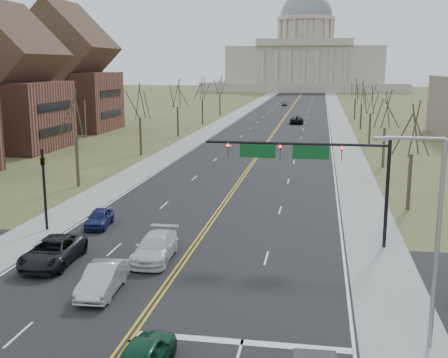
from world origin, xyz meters
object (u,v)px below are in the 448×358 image
at_px(car_sb_outer_lead, 53,251).
at_px(car_far_sb, 285,103).
at_px(street_light, 432,230).
at_px(car_sb_outer_second, 99,218).
at_px(car_far_nb, 297,120).
at_px(car_nb_inner_lead, 145,354).
at_px(signal_left, 44,180).
at_px(car_sb_inner_second, 155,247).
at_px(signal_mast, 310,160).
at_px(car_sb_inner_lead, 103,279).

bearing_deg(car_sb_outer_lead, car_far_sb, 85.47).
xyz_separation_m(street_light, car_far_sb, (-15.17, 142.61, -4.55)).
height_order(street_light, car_sb_outer_second, street_light).
distance_m(car_sb_outer_lead, car_far_nb, 86.44).
bearing_deg(car_sb_outer_lead, car_nb_inner_lead, -51.82).
relative_size(car_sb_outer_second, car_far_nb, 0.68).
xyz_separation_m(signal_left, car_sb_inner_second, (9.73, -4.85, -2.92)).
height_order(street_light, car_sb_outer_lead, street_light).
distance_m(signal_mast, signal_left, 19.06).
height_order(car_nb_inner_lead, car_sb_inner_lead, car_sb_inner_lead).
height_order(car_sb_inner_lead, car_sb_inner_second, car_sb_inner_second).
bearing_deg(car_sb_inner_lead, signal_left, 125.91).
distance_m(car_nb_inner_lead, car_far_nb, 96.57).
xyz_separation_m(car_sb_outer_lead, car_far_sb, (5.25, 135.80, -0.12)).
xyz_separation_m(car_sb_outer_lead, car_far_nb, (11.00, 85.74, 0.01)).
bearing_deg(car_sb_inner_second, signal_mast, 25.66).
bearing_deg(signal_left, car_sb_inner_second, -26.52).
height_order(signal_left, street_light, street_light).
relative_size(signal_left, street_light, 0.66).
bearing_deg(signal_left, street_light, -29.12).
bearing_deg(car_sb_outer_lead, signal_mast, 21.53).
height_order(car_sb_outer_lead, car_sb_inner_second, car_sb_outer_lead).
height_order(street_light, car_far_sb, street_light).
bearing_deg(car_sb_outer_lead, signal_left, 117.40).
height_order(signal_mast, car_sb_outer_second, signal_mast).
bearing_deg(car_far_nb, signal_left, 78.59).
height_order(car_nb_inner_lead, car_far_nb, car_far_nb).
xyz_separation_m(car_sb_inner_lead, car_sb_outer_second, (-4.95, 11.74, -0.10)).
height_order(car_nb_inner_lead, car_sb_outer_second, car_nb_inner_lead).
relative_size(signal_mast, street_light, 1.34).
xyz_separation_m(signal_mast, car_nb_inner_lead, (-5.90, -17.50, -5.02)).
bearing_deg(car_sb_outer_lead, car_sb_inner_lead, -40.55).
bearing_deg(street_light, car_sb_outer_second, 144.31).
xyz_separation_m(signal_left, car_sb_inner_lead, (8.47, -10.35, -2.94)).
distance_m(signal_left, car_sb_outer_second, 4.85).
bearing_deg(car_far_sb, street_light, -87.92).
distance_m(car_sb_outer_lead, car_far_sb, 135.90).
distance_m(signal_left, car_far_sb, 129.46).
bearing_deg(car_sb_inner_lead, car_sb_outer_second, 109.49).
bearing_deg(signal_mast, car_far_nb, 92.99).
bearing_deg(car_sb_inner_lead, car_far_sb, 86.38).
height_order(car_sb_inner_lead, car_far_nb, car_far_nb).
height_order(car_sb_outer_lead, car_sb_outer_second, car_sb_outer_lead).
bearing_deg(signal_mast, car_sb_inner_second, -152.24).
bearing_deg(car_far_nb, car_sb_outer_second, 80.93).
relative_size(car_sb_inner_lead, car_far_sb, 1.18).
relative_size(signal_mast, car_nb_inner_lead, 2.81).
bearing_deg(car_sb_inner_lead, car_sb_inner_second, 73.74).
distance_m(signal_mast, car_sb_inner_lead, 15.55).
relative_size(street_light, car_far_nb, 1.59).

